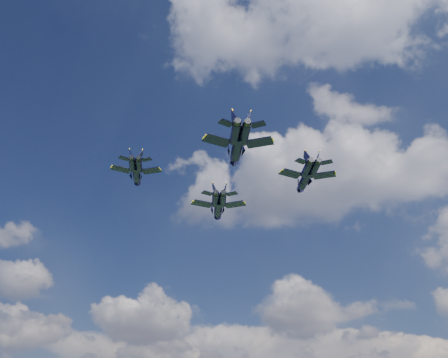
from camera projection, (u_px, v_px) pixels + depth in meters
jet_lead at (218, 209)px, 121.11m from camera, size 12.38×17.04×4.06m
jet_left at (137, 175)px, 105.88m from camera, size 9.98×13.54×3.26m
jet_right at (305, 180)px, 107.95m from camera, size 11.72×15.97×3.84m
jet_slot at (237, 149)px, 91.48m from camera, size 12.25×16.70×4.01m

